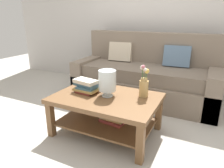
% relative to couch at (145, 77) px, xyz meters
% --- Properties ---
extents(ground_plane, '(10.00, 10.00, 0.00)m').
position_rel_couch_xyz_m(ground_plane, '(-0.10, -0.98, -0.36)').
color(ground_plane, '#B7B2A8').
extents(back_wall, '(6.40, 0.12, 2.70)m').
position_rel_couch_xyz_m(back_wall, '(-0.10, 0.67, 0.99)').
color(back_wall, '#BCB7B2').
rests_on(back_wall, ground).
extents(couch, '(2.25, 0.90, 1.06)m').
position_rel_couch_xyz_m(couch, '(0.00, 0.00, 0.00)').
color(couch, '#7A6B5B').
rests_on(couch, ground).
extents(coffee_table, '(1.17, 0.80, 0.46)m').
position_rel_couch_xyz_m(coffee_table, '(-0.06, -1.24, -0.04)').
color(coffee_table, brown).
rests_on(coffee_table, ground).
extents(book_stack_main, '(0.32, 0.23, 0.16)m').
position_rel_couch_xyz_m(book_stack_main, '(-0.34, -1.22, 0.17)').
color(book_stack_main, '#993833').
rests_on(book_stack_main, coffee_table).
extents(glass_hurricane_vase, '(0.20, 0.20, 0.30)m').
position_rel_couch_xyz_m(glass_hurricane_vase, '(-0.06, -1.23, 0.27)').
color(glass_hurricane_vase, silver).
rests_on(glass_hurricane_vase, coffee_table).
extents(flower_pitcher, '(0.11, 0.11, 0.36)m').
position_rel_couch_xyz_m(flower_pitcher, '(0.31, -1.06, 0.24)').
color(flower_pitcher, tan).
rests_on(flower_pitcher, coffee_table).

